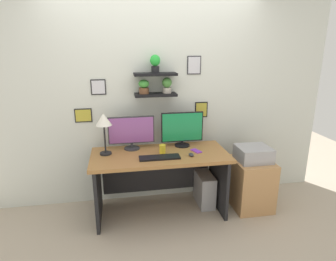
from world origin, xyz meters
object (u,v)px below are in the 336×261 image
drawer_cabinet (251,183)px  computer_tower_right (204,189)px  desk_lamp (104,123)px  cell_phone (196,151)px  printer (253,154)px  desk (159,169)px  pen_cup (162,149)px  monitor_right (182,129)px  monitor_left (131,132)px  keyboard (160,157)px  computer_mouse (191,155)px

drawer_cabinet → computer_tower_right: drawer_cabinet is taller
desk_lamp → cell_phone: bearing=-5.1°
printer → computer_tower_right: size_ratio=0.95×
desk → computer_tower_right: 0.67m
pen_cup → monitor_right: bearing=37.6°
monitor_right → pen_cup: (-0.27, -0.21, -0.16)m
monitor_left → pen_cup: 0.42m
desk_lamp → printer: desk_lamp is taller
keyboard → computer_tower_right: 0.86m
computer_mouse → computer_tower_right: (0.24, 0.24, -0.57)m
monitor_left → pen_cup: size_ratio=5.33×
computer_mouse → computer_tower_right: 0.66m
pen_cup → desk_lamp: bearing=172.8°
desk → monitor_right: 0.55m
desk_lamp → cell_phone: desk_lamp is taller
desk → monitor_right: (0.30, 0.16, 0.43)m
printer → pen_cup: bearing=177.2°
cell_phone → printer: 0.69m
desk → monitor_left: (-0.30, 0.16, 0.42)m
computer_mouse → cell_phone: bearing=53.7°
desk → computer_tower_right: desk is taller
keyboard → computer_tower_right: size_ratio=1.10×
desk → pen_cup: bearing=-57.7°
cell_phone → monitor_left: bearing=141.4°
printer → cell_phone: bearing=176.6°
computer_mouse → cell_phone: 0.16m
monitor_right → cell_phone: monitor_right is taller
monitor_left → computer_mouse: size_ratio=5.92×
computer_mouse → desk: bearing=150.5°
monitor_right → keyboard: monitor_right is taller
computer_mouse → pen_cup: (-0.30, 0.14, 0.04)m
drawer_cabinet → desk: bearing=174.9°
computer_mouse → computer_tower_right: bearing=44.8°
desk → cell_phone: 0.48m
desk_lamp → cell_phone: size_ratio=3.35×
desk → desk_lamp: size_ratio=3.28×
monitor_left → computer_tower_right: bearing=-6.9°
keyboard → cell_phone: size_ratio=3.14×
computer_mouse → monitor_right: bearing=94.1°
keyboard → desk_lamp: (-0.57, 0.23, 0.36)m
drawer_cabinet → keyboard: bearing=-175.3°
desk → pen_cup: (0.03, -0.05, 0.26)m
monitor_right → computer_tower_right: size_ratio=1.26×
computer_mouse → pen_cup: 0.33m
keyboard → computer_mouse: bearing=1.3°
desk → computer_mouse: bearing=-29.5°
desk → cell_phone: (0.42, -0.06, 0.22)m
monitor_right → desk: bearing=-151.5°
pen_cup → drawer_cabinet: 1.19m
keyboard → pen_cup: (0.05, 0.15, 0.04)m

